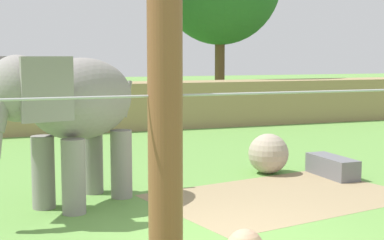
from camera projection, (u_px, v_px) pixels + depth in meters
name	position (u px, v px, depth m)	size (l,w,h in m)	color
ground_plane	(226.00, 240.00, 8.44)	(120.00, 120.00, 0.00)	#609342
dirt_patch	(282.00, 196.00, 11.02)	(4.66, 3.12, 0.01)	#937F5B
embankment_wall	(80.00, 107.00, 20.40)	(36.00, 1.80, 1.67)	#997F56
elephant	(72.00, 107.00, 10.14)	(3.14, 2.85, 2.68)	gray
enrichment_ball	(268.00, 154.00, 13.10)	(0.91, 0.91, 0.91)	tan
cable_fence	(369.00, 123.00, 5.14)	(11.67, 0.27, 4.15)	brown
feed_trough	(332.00, 167.00, 12.80)	(0.52, 1.41, 0.44)	slate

